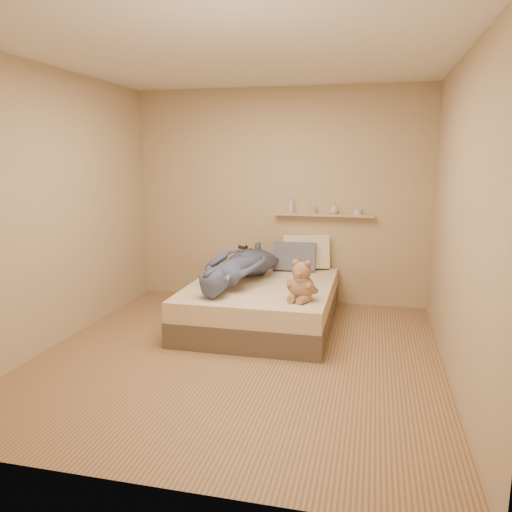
% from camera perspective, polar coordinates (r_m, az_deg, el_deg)
% --- Properties ---
extents(room, '(3.80, 3.80, 3.80)m').
position_cam_1_polar(room, '(4.32, -2.00, 4.89)').
color(room, '#9F7952').
rests_on(room, ground).
extents(bed, '(1.50, 1.90, 0.45)m').
position_cam_1_polar(bed, '(5.42, 0.69, -5.42)').
color(bed, brown).
rests_on(bed, floor).
extents(game_console, '(0.20, 0.13, 0.06)m').
position_cam_1_polar(game_console, '(4.90, -4.04, -2.49)').
color(game_console, '#AEB0B5').
rests_on(game_console, bed).
extents(teddy_bear, '(0.32, 0.32, 0.39)m').
position_cam_1_polar(teddy_bear, '(4.71, 5.23, -3.15)').
color(teddy_bear, '#A37D59').
rests_on(teddy_bear, bed).
extents(dark_plush, '(0.18, 0.18, 0.28)m').
position_cam_1_polar(dark_plush, '(6.10, -1.48, -0.20)').
color(dark_plush, black).
rests_on(dark_plush, bed).
extents(pillow_cream, '(0.59, 0.38, 0.43)m').
position_cam_1_polar(pillow_cream, '(6.06, 5.72, 0.44)').
color(pillow_cream, beige).
rests_on(pillow_cream, bed).
extents(pillow_grey, '(0.51, 0.23, 0.36)m').
position_cam_1_polar(pillow_grey, '(5.94, 4.40, -0.04)').
color(pillow_grey, slate).
rests_on(pillow_grey, bed).
extents(person, '(0.85, 1.69, 0.39)m').
position_cam_1_polar(person, '(5.36, -1.71, -0.98)').
color(person, '#424A68').
rests_on(person, bed).
extents(wall_shelf, '(1.20, 0.12, 0.03)m').
position_cam_1_polar(wall_shelf, '(6.04, 7.72, 4.69)').
color(wall_shelf, tan).
rests_on(wall_shelf, wall_back).
extents(shelf_bottles, '(0.89, 0.13, 0.20)m').
position_cam_1_polar(shelf_bottles, '(6.04, 7.15, 5.52)').
color(shelf_bottles, silver).
rests_on(shelf_bottles, wall_shelf).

